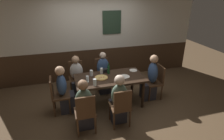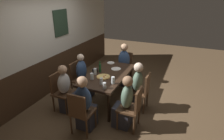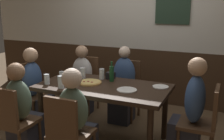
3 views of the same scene
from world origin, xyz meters
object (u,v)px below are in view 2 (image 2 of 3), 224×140
(beer_bottle_green, at_px, (100,68))
(plate_white_small, at_px, (111,63))
(person_left_near, at_px, (124,106))
(person_head_west, at_px, (85,107))
(plate_white_large, at_px, (116,69))
(chair_mid_near, at_px, (142,90))
(person_head_east, at_px, (123,67))
(chair_mid_far, at_px, (78,77))
(person_mid_far, at_px, (84,79))
(chair_head_west, at_px, (80,111))
(chair_head_east, at_px, (125,66))
(beer_glass_tall, at_px, (113,81))
(person_left_far, at_px, (67,93))
(tumbler_water, at_px, (101,81))
(pizza, at_px, (103,77))
(pint_glass_stout, at_px, (104,86))
(dining_table, at_px, (108,77))
(condiment_caddy, at_px, (95,71))
(pint_glass_pale, at_px, (92,77))
(person_mid_near, at_px, (135,89))
(beer_glass_half, at_px, (95,72))
(chair_left_near, at_px, (133,107))
(chair_left_far, at_px, (60,90))

(beer_bottle_green, height_order, plate_white_small, beer_bottle_green)
(person_left_near, relative_size, beer_bottle_green, 4.13)
(person_head_west, relative_size, plate_white_large, 4.79)
(chair_mid_near, distance_m, person_head_east, 1.36)
(chair_mid_far, bearing_deg, plate_white_small, -42.57)
(person_mid_far, bearing_deg, chair_head_west, -151.26)
(chair_head_east, xyz_separation_m, beer_glass_tall, (-1.65, -0.31, 0.31))
(person_left_far, bearing_deg, tumbler_water, -77.46)
(chair_mid_far, height_order, beer_bottle_green, beer_bottle_green)
(person_head_east, bearing_deg, chair_mid_near, -141.95)
(chair_head_west, bearing_deg, pizza, 1.04)
(chair_mid_far, distance_m, person_head_west, 1.36)
(chair_mid_near, bearing_deg, person_head_west, 141.91)
(pint_glass_stout, distance_m, tumbler_water, 0.19)
(person_mid_far, height_order, beer_glass_tall, person_mid_far)
(dining_table, height_order, plate_white_small, plate_white_small)
(pint_glass_stout, xyz_separation_m, beer_bottle_green, (0.70, 0.45, 0.05))
(person_head_east, bearing_deg, person_left_far, 159.35)
(person_left_far, relative_size, condiment_caddy, 9.99)
(chair_mid_far, distance_m, person_left_near, 1.68)
(tumbler_water, distance_m, plate_white_small, 1.26)
(pizza, bearing_deg, pint_glass_stout, -152.11)
(pint_glass_pale, bearing_deg, condiment_caddy, 17.96)
(person_left_near, bearing_deg, person_head_east, 20.67)
(chair_head_east, height_order, tumbler_water, tumbler_water)
(chair_head_west, distance_m, person_head_west, 0.16)
(person_head_west, height_order, condiment_caddy, person_head_west)
(person_head_west, height_order, person_mid_near, person_head_west)
(pizza, height_order, tumbler_water, tumbler_water)
(beer_glass_half, height_order, tumbler_water, tumbler_water)
(beer_glass_tall, xyz_separation_m, pint_glass_stout, (-0.26, 0.07, -0.01))
(plate_white_small, bearing_deg, dining_table, -162.02)
(chair_left_near, bearing_deg, person_head_west, 112.73)
(chair_head_west, height_order, chair_left_far, same)
(person_left_far, xyz_separation_m, beer_bottle_green, (0.74, -0.46, 0.39))
(chair_mid_near, relative_size, plate_white_large, 3.69)
(person_mid_far, distance_m, beer_glass_half, 0.55)
(plate_white_small, bearing_deg, beer_bottle_green, -179.49)
(beer_glass_tall, height_order, plate_white_large, beer_glass_tall)
(beer_glass_tall, bearing_deg, pint_glass_pale, 88.52)
(pizza, xyz_separation_m, beer_glass_half, (0.06, 0.24, 0.05))
(person_left_far, bearing_deg, chair_left_near, -90.00)
(dining_table, xyz_separation_m, person_mid_far, (-0.00, 0.68, -0.18))
(chair_left_near, distance_m, chair_head_east, 2.12)
(dining_table, bearing_deg, person_head_west, 180.00)
(person_left_near, distance_m, person_mid_near, 0.72)
(dining_table, bearing_deg, chair_left_near, -130.59)
(beer_glass_half, relative_size, plate_white_small, 0.73)
(beer_glass_half, bearing_deg, plate_white_large, -33.87)
(person_mid_far, relative_size, beer_bottle_green, 4.20)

